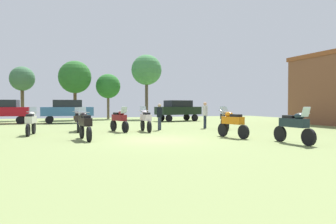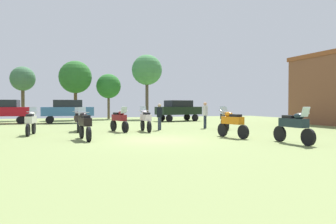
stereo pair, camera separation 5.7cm
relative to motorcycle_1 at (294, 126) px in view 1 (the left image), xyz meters
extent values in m
cube|color=olive|center=(-4.91, 3.35, -0.75)|extent=(44.00, 52.00, 0.02)
cylinder|color=black|center=(0.04, -0.77, -0.40)|extent=(0.15, 0.68, 0.68)
cylinder|color=black|center=(-0.04, 0.82, -0.40)|extent=(0.15, 0.68, 0.68)
cube|color=#1A2930|center=(0.00, 0.03, 0.12)|extent=(0.43, 1.37, 0.36)
ellipsoid|color=#1A2930|center=(0.01, -0.28, 0.40)|extent=(0.34, 0.50, 0.24)
cube|color=black|center=(-0.01, 0.26, 0.36)|extent=(0.33, 0.57, 0.12)
cube|color=silver|center=(0.03, -0.62, 0.58)|extent=(0.37, 0.17, 0.39)
cylinder|color=#B7B7BC|center=(0.03, -0.51, 0.52)|extent=(0.62, 0.07, 0.04)
cylinder|color=black|center=(-1.25, 3.69, -0.41)|extent=(0.24, 0.67, 0.66)
cylinder|color=black|center=(-0.96, 2.24, -0.41)|extent=(0.24, 0.67, 0.66)
cube|color=orange|center=(-1.11, 2.97, 0.10)|extent=(0.59, 1.30, 0.36)
ellipsoid|color=orange|center=(-1.16, 3.24, 0.38)|extent=(0.41, 0.53, 0.24)
cube|color=black|center=(-1.06, 2.75, 0.34)|extent=(0.40, 0.61, 0.12)
cube|color=silver|center=(-1.22, 3.55, 0.56)|extent=(0.38, 0.22, 0.39)
cylinder|color=#B7B7BC|center=(-1.20, 3.46, 0.50)|extent=(0.62, 0.15, 0.04)
cylinder|color=black|center=(-8.03, 5.07, -0.42)|extent=(0.19, 0.66, 0.65)
cylinder|color=black|center=(-7.85, 3.46, -0.42)|extent=(0.19, 0.66, 0.65)
cube|color=black|center=(-7.94, 4.26, 0.09)|extent=(0.51, 1.41, 0.36)
ellipsoid|color=black|center=(-7.98, 4.57, 0.37)|extent=(0.37, 0.51, 0.24)
cube|color=black|center=(-7.92, 4.02, 0.33)|extent=(0.36, 0.59, 0.12)
cube|color=silver|center=(-8.02, 4.91, 0.55)|extent=(0.37, 0.19, 0.39)
cylinder|color=#B7B7BC|center=(-8.00, 4.81, 0.49)|extent=(0.62, 0.10, 0.04)
cylinder|color=black|center=(-10.33, 8.31, -0.43)|extent=(0.20, 0.64, 0.63)
cylinder|color=black|center=(-10.51, 6.83, -0.43)|extent=(0.20, 0.64, 0.63)
cube|color=silver|center=(-10.42, 7.57, 0.07)|extent=(0.51, 1.30, 0.36)
ellipsoid|color=silver|center=(-10.38, 7.85, 0.35)|extent=(0.38, 0.52, 0.24)
cube|color=black|center=(-10.45, 7.35, 0.31)|extent=(0.37, 0.59, 0.12)
cube|color=silver|center=(-10.34, 8.16, 0.53)|extent=(0.38, 0.20, 0.39)
cylinder|color=#B7B7BC|center=(-10.36, 8.07, 0.47)|extent=(0.62, 0.11, 0.04)
cylinder|color=black|center=(-7.89, 9.89, -0.44)|extent=(0.15, 0.61, 0.60)
cylinder|color=black|center=(-7.98, 8.33, -0.44)|extent=(0.15, 0.61, 0.60)
cube|color=#2B2424|center=(-7.94, 9.11, 0.04)|extent=(0.43, 1.34, 0.36)
ellipsoid|color=#2B2424|center=(-7.92, 9.41, 0.32)|extent=(0.35, 0.50, 0.24)
cube|color=black|center=(-7.95, 8.88, 0.28)|extent=(0.33, 0.58, 0.12)
cube|color=silver|center=(-7.90, 9.74, 0.50)|extent=(0.37, 0.17, 0.39)
cylinder|color=#B7B7BC|center=(-7.91, 9.64, 0.44)|extent=(0.62, 0.07, 0.04)
cylinder|color=black|center=(-5.44, 7.46, -0.42)|extent=(0.30, 0.66, 0.65)
cylinder|color=black|center=(-5.87, 8.88, -0.42)|extent=(0.30, 0.66, 0.65)
cube|color=maroon|center=(-5.66, 8.17, 0.09)|extent=(0.71, 1.32, 0.36)
ellipsoid|color=maroon|center=(-5.57, 7.90, 0.37)|extent=(0.44, 0.55, 0.24)
cube|color=black|center=(-5.72, 8.38, 0.33)|extent=(0.45, 0.62, 0.12)
cube|color=silver|center=(-5.48, 7.59, 0.55)|extent=(0.39, 0.25, 0.39)
cylinder|color=#B7B7BC|center=(-5.51, 7.68, 0.49)|extent=(0.60, 0.21, 0.04)
cylinder|color=black|center=(-4.13, 8.55, -0.41)|extent=(0.13, 0.66, 0.66)
cylinder|color=black|center=(-4.16, 6.98, -0.41)|extent=(0.13, 0.66, 0.66)
cube|color=silver|center=(-4.14, 7.76, 0.09)|extent=(0.38, 1.34, 0.36)
ellipsoid|color=silver|center=(-4.14, 8.06, 0.37)|extent=(0.33, 0.48, 0.24)
cube|color=black|center=(-4.15, 7.53, 0.33)|extent=(0.31, 0.56, 0.12)
cube|color=silver|center=(-4.14, 8.40, 0.55)|extent=(0.36, 0.16, 0.39)
cylinder|color=#B7B7BC|center=(-4.14, 8.30, 0.49)|extent=(0.62, 0.04, 0.04)
cylinder|color=black|center=(1.34, 8.42, -0.42)|extent=(0.31, 0.65, 0.64)
cylinder|color=black|center=(0.87, 6.97, -0.42)|extent=(0.31, 0.65, 0.64)
cube|color=black|center=(1.11, 7.70, 0.08)|extent=(0.74, 1.34, 0.36)
ellipsoid|color=black|center=(1.19, 7.98, 0.36)|extent=(0.45, 0.55, 0.24)
cube|color=black|center=(1.04, 7.48, 0.32)|extent=(0.46, 0.62, 0.12)
cube|color=silver|center=(1.29, 8.29, 0.54)|extent=(0.39, 0.25, 0.39)
cylinder|color=#B7B7BC|center=(1.26, 8.19, 0.48)|extent=(0.60, 0.22, 0.04)
cylinder|color=black|center=(0.78, 17.55, -0.42)|extent=(0.67, 0.34, 0.64)
cylinder|color=black|center=(0.50, 18.97, -0.42)|extent=(0.67, 0.34, 0.64)
cylinder|color=black|center=(3.65, 18.11, -0.42)|extent=(0.67, 0.34, 0.64)
cylinder|color=black|center=(3.37, 19.53, -0.42)|extent=(0.67, 0.34, 0.64)
cube|color=black|center=(2.08, 18.54, 0.27)|extent=(4.57, 2.59, 0.75)
cube|color=black|center=(2.08, 18.54, 0.95)|extent=(2.63, 2.01, 0.61)
cylinder|color=black|center=(-9.66, 17.88, -0.42)|extent=(0.64, 0.23, 0.64)
cylinder|color=black|center=(-9.64, 19.32, -0.42)|extent=(0.64, 0.23, 0.64)
cylinder|color=black|center=(-6.74, 17.82, -0.42)|extent=(0.64, 0.23, 0.64)
cylinder|color=black|center=(-6.71, 19.26, -0.42)|extent=(0.64, 0.23, 0.64)
cube|color=#315E93|center=(-8.19, 18.57, 0.27)|extent=(4.33, 1.88, 0.75)
cube|color=black|center=(-8.19, 18.57, 0.95)|extent=(2.39, 1.63, 0.61)
cylinder|color=black|center=(-11.93, 18.51, -0.42)|extent=(0.66, 0.27, 0.64)
cylinder|color=black|center=(-11.81, 19.95, -0.42)|extent=(0.66, 0.27, 0.64)
cube|color=maroon|center=(-13.33, 19.36, 0.27)|extent=(4.44, 2.17, 0.75)
cube|color=black|center=(-13.33, 19.36, 0.95)|extent=(2.49, 1.78, 0.61)
cylinder|color=#242E41|center=(0.31, 9.03, -0.32)|extent=(0.14, 0.14, 0.86)
cylinder|color=#242E41|center=(0.43, 9.15, -0.32)|extent=(0.14, 0.14, 0.86)
cylinder|color=silver|center=(0.37, 9.09, 0.45)|extent=(0.48, 0.48, 0.68)
sphere|color=tan|center=(0.37, 9.09, 0.91)|extent=(0.23, 0.23, 0.23)
cylinder|color=#2E3549|center=(-3.10, 8.47, -0.34)|extent=(0.14, 0.14, 0.80)
cylinder|color=#2E3549|center=(-2.98, 8.60, -0.34)|extent=(0.14, 0.14, 0.80)
cylinder|color=black|center=(-3.04, 8.54, 0.38)|extent=(0.48, 0.48, 0.64)
sphere|color=tan|center=(-3.04, 8.54, 0.80)|extent=(0.22, 0.22, 0.22)
cylinder|color=brown|center=(-3.62, 25.29, 0.77)|extent=(0.27, 0.27, 3.03)
sphere|color=#296E29|center=(-3.62, 25.29, 2.89)|extent=(2.69, 2.69, 2.69)
cylinder|color=#4D4133|center=(0.49, 24.25, 1.61)|extent=(0.34, 0.34, 4.72)
sphere|color=#428247|center=(0.49, 24.25, 4.73)|extent=(3.37, 3.37, 3.37)
cylinder|color=brown|center=(-7.18, 24.82, 1.12)|extent=(0.34, 0.34, 3.74)
sphere|color=#296727|center=(-7.18, 24.82, 3.76)|extent=(3.42, 3.42, 3.42)
cylinder|color=brown|center=(-12.32, 25.20, 1.09)|extent=(0.34, 0.34, 3.68)
sphere|color=#3E6B46|center=(-12.32, 25.20, 3.49)|extent=(2.47, 2.47, 2.47)
camera|label=1|loc=(-9.25, -10.78, 0.86)|focal=34.71mm
camera|label=2|loc=(-9.20, -10.80, 0.86)|focal=34.71mm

